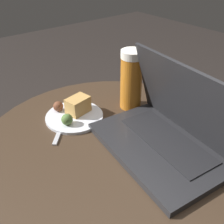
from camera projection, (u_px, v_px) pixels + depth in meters
table at (112, 178)px, 0.80m from camera, size 0.74×0.74×0.56m
laptop at (166, 132)px, 0.68m from camera, size 0.38×0.27×0.23m
beer_glass at (131, 80)px, 0.82m from camera, size 0.07×0.07×0.19m
snack_plate at (74, 113)px, 0.81m from camera, size 0.18×0.18×0.06m
fork at (63, 124)px, 0.79m from camera, size 0.14×0.13×0.00m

